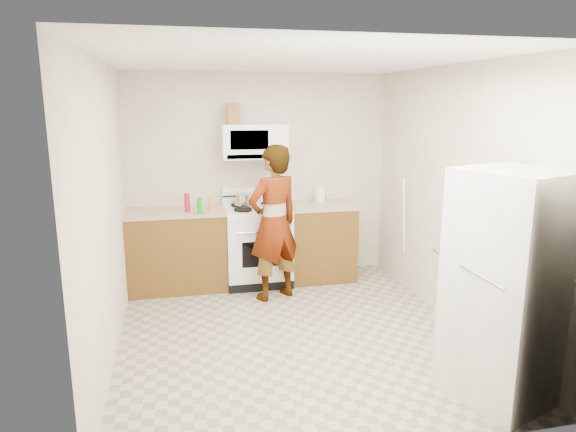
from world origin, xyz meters
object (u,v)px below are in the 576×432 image
object	(u,v)px
microwave	(254,141)
person	(274,223)
saucepan	(244,199)
kettle	(320,195)
fridge	(509,286)
gas_range	(257,244)

from	to	relation	value
microwave	person	xyz separation A→B (m)	(0.10, -0.67, -0.84)
saucepan	kettle	bearing A→B (deg)	4.48
fridge	kettle	xyz separation A→B (m)	(-0.56, 2.99, 0.17)
microwave	person	size ratio (longest dim) A/B	0.44
gas_range	kettle	distance (m)	1.00
microwave	fridge	bearing A→B (deg)	-64.68
microwave	fridge	distance (m)	3.37
saucepan	person	bearing A→B (deg)	-69.45
microwave	kettle	bearing A→B (deg)	2.94
person	saucepan	world-z (taller)	person
fridge	saucepan	world-z (taller)	fridge
gas_range	saucepan	xyz separation A→B (m)	(-0.14, 0.09, 0.53)
kettle	microwave	bearing A→B (deg)	169.10
gas_range	microwave	bearing A→B (deg)	90.00
person	kettle	bearing A→B (deg)	-159.87
gas_range	person	bearing A→B (deg)	-79.32
kettle	saucepan	world-z (taller)	kettle
person	saucepan	bearing A→B (deg)	-93.66
microwave	saucepan	bearing A→B (deg)	-166.35
gas_range	kettle	world-z (taller)	gas_range
gas_range	person	size ratio (longest dim) A/B	0.66
microwave	person	bearing A→B (deg)	-81.32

